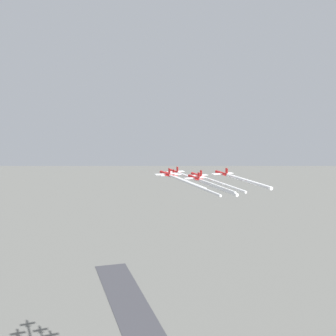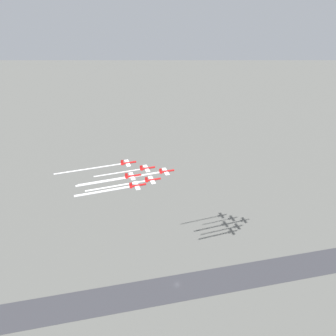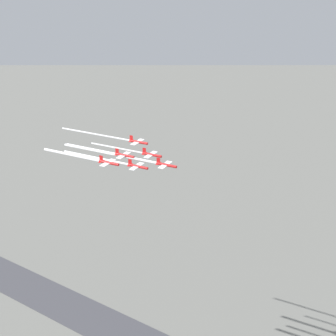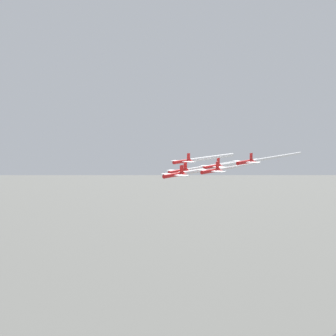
{
  "view_description": "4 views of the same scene",
  "coord_description": "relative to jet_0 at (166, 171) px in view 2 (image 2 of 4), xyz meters",
  "views": [
    {
      "loc": [
        -217.38,
        13.25,
        144.27
      ],
      "look_at": [
        -10.83,
        -2.25,
        113.13
      ],
      "focal_mm": 50.0,
      "sensor_mm": 36.0,
      "label": 1
    },
    {
      "loc": [
        -7.59,
        -183.35,
        217.17
      ],
      "look_at": [
        -7.69,
        -7.73,
        115.1
      ],
      "focal_mm": 35.0,
      "sensor_mm": 36.0,
      "label": 2
    },
    {
      "loc": [
        126.77,
        -139.28,
        191.4
      ],
      "look_at": [
        -7.43,
        -5.13,
        110.05
      ],
      "focal_mm": 50.0,
      "sensor_mm": 36.0,
      "label": 3
    },
    {
      "loc": [
        73.38,
        111.78,
        129.76
      ],
      "look_at": [
        -4.96,
        -3.15,
        113.72
      ],
      "focal_mm": 50.0,
      "sensor_mm": 36.0,
      "label": 4
    }
  ],
  "objects": [
    {
      "name": "ground_plane",
      "position": [
        8.8,
        5.19,
        -111.19
      ],
      "size": [
        3000.0,
        3000.0,
        0.0
      ],
      "primitive_type": "plane",
      "color": "#60605B"
    },
    {
      "name": "runway_strip",
      "position": [
        0.38,
        0.12,
        -111.09
      ],
      "size": [
        373.2,
        104.75,
        0.2
      ],
      "rotation": [
        0.0,
        0.0,
        4.92
      ],
      "color": "#38383D",
      "rests_on": "ground_plane"
    },
    {
      "name": "jet_0",
      "position": [
        0.0,
        0.0,
        0.0
      ],
      "size": [
        9.92,
        9.64,
        3.34
      ],
      "rotation": [
        0.0,
        0.0,
        5.02
      ],
      "color": "red"
    },
    {
      "name": "jet_1",
      "position": [
        -12.32,
        2.76,
        0.65
      ],
      "size": [
        9.92,
        9.64,
        3.34
      ],
      "rotation": [
        0.0,
        0.0,
        5.02
      ],
      "color": "red"
    },
    {
      "name": "jet_2",
      "position": [
        -8.39,
        -9.43,
        -0.41
      ],
      "size": [
        9.92,
        9.64,
        3.34
      ],
      "rotation": [
        0.0,
        0.0,
        5.02
      ],
      "color": "red"
    },
    {
      "name": "jet_3",
      "position": [
        -24.64,
        5.51,
        3.03
      ],
      "size": [
        9.92,
        9.64,
        3.34
      ],
      "rotation": [
        0.0,
        0.0,
        5.02
      ],
      "color": "red"
    },
    {
      "name": "jet_4",
      "position": [
        -20.71,
        -6.67,
        0.63
      ],
      "size": [
        9.92,
        9.64,
        3.34
      ],
      "rotation": [
        0.0,
        0.0,
        5.02
      ],
      "color": "red"
    },
    {
      "name": "jet_5",
      "position": [
        -16.79,
        -18.86,
        1.64
      ],
      "size": [
        9.92,
        9.64,
        3.34
      ],
      "rotation": [
        0.0,
        0.0,
        5.02
      ],
      "color": "red"
    },
    {
      "name": "smoke_trail_0",
      "position": [
        -28.81,
        -9.28,
        -0.05
      ],
      "size": [
        49.29,
        16.92,
        1.23
      ],
      "rotation": [
        0.0,
        0.0,
        5.02
      ],
      "color": "white"
    },
    {
      "name": "smoke_trail_1",
      "position": [
        -30.51,
        -3.11,
        0.6
      ],
      "size": [
        27.92,
        9.68,
        0.8
      ],
      "rotation": [
        0.0,
        0.0,
        5.02
      ],
      "color": "white"
    },
    {
      "name": "smoke_trail_2",
      "position": [
        -29.7,
        -16.29,
        -0.46
      ],
      "size": [
        34.23,
        11.9,
        1.02
      ],
      "rotation": [
        0.0,
        0.0,
        5.02
      ],
      "color": "white"
    },
    {
      "name": "smoke_trail_3",
      "position": [
        -48.59,
        -2.21,
        2.98
      ],
      "size": [
        39.47,
        13.46,
        0.87
      ],
      "rotation": [
        0.0,
        0.0,
        5.02
      ],
      "color": "white"
    },
    {
      "name": "smoke_trail_4",
      "position": [
        -38.54,
        -12.42,
        0.58
      ],
      "size": [
        27.2,
        9.42,
        0.77
      ],
      "rotation": [
        0.0,
        0.0,
        5.02
      ],
      "color": "white"
    },
    {
      "name": "smoke_trail_5",
      "position": [
        -35.96,
        -25.03,
        1.59
      ],
      "size": [
        30.06,
        10.85,
        1.36
      ],
      "rotation": [
        0.0,
        0.0,
        5.02
      ],
      "color": "white"
    }
  ]
}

